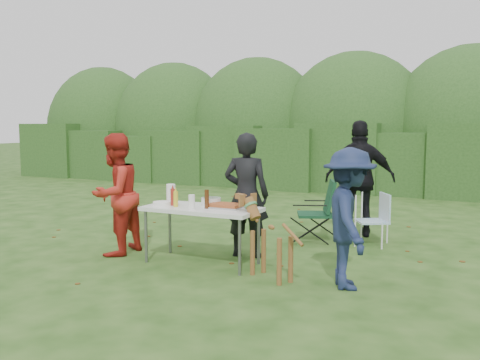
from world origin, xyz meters
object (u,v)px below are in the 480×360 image
at_px(folding_table, 202,211).
at_px(camping_chair, 315,211).
at_px(dog, 271,240).
at_px(person_red_jacket, 115,194).
at_px(ketchup_bottle, 173,197).
at_px(beer_bottle, 207,199).
at_px(child, 349,218).
at_px(mustard_bottle, 176,199).
at_px(person_black_puffy, 360,179).
at_px(lawn_chair, 372,219).
at_px(paper_towel_roll, 171,194).
at_px(person_cook, 246,195).

height_order(folding_table, camping_chair, camping_chair).
bearing_deg(dog, folding_table, 15.70).
distance_m(person_red_jacket, ketchup_bottle, 0.90).
height_order(person_red_jacket, beer_bottle, person_red_jacket).
bearing_deg(camping_chair, dog, 71.18).
distance_m(child, mustard_bottle, 2.27).
xyz_separation_m(person_black_puffy, child, (0.48, -2.69, -0.16)).
bearing_deg(beer_bottle, child, -2.96).
relative_size(person_black_puffy, child, 1.21).
relative_size(camping_chair, lawn_chair, 1.22).
bearing_deg(lawn_chair, paper_towel_roll, 8.32).
xyz_separation_m(person_cook, paper_towel_roll, (-0.91, -0.47, 0.02)).
bearing_deg(paper_towel_roll, folding_table, -11.18).
xyz_separation_m(lawn_chair, paper_towel_roll, (-2.32, -1.89, 0.48)).
bearing_deg(child, lawn_chair, -19.21).
xyz_separation_m(person_black_puffy, paper_towel_roll, (-2.01, -2.43, -0.07)).
bearing_deg(ketchup_bottle, beer_bottle, -1.37).
bearing_deg(camping_chair, person_black_puffy, -149.36).
relative_size(child, mustard_bottle, 7.77).
xyz_separation_m(mustard_bottle, ketchup_bottle, (-0.09, 0.07, 0.01)).
bearing_deg(paper_towel_roll, person_cook, 27.41).
height_order(camping_chair, beer_bottle, beer_bottle).
bearing_deg(ketchup_bottle, person_black_puffy, 53.95).
relative_size(person_red_jacket, lawn_chair, 2.14).
height_order(folding_table, dog, dog).
relative_size(person_black_puffy, paper_towel_roll, 7.21).
xyz_separation_m(camping_chair, mustard_bottle, (-1.26, -1.96, 0.36)).
distance_m(ketchup_bottle, paper_towel_roll, 0.20).
bearing_deg(ketchup_bottle, person_cook, 38.90).
bearing_deg(mustard_bottle, ketchup_bottle, 142.28).
height_order(person_cook, ketchup_bottle, person_cook).
height_order(ketchup_bottle, beer_bottle, beer_bottle).
xyz_separation_m(person_red_jacket, ketchup_bottle, (0.90, 0.06, 0.01)).
bearing_deg(paper_towel_roll, person_black_puffy, 50.35).
distance_m(beer_bottle, paper_towel_roll, 0.67).
xyz_separation_m(folding_table, paper_towel_roll, (-0.54, 0.11, 0.18)).
distance_m(lawn_chair, beer_bottle, 2.69).
relative_size(child, camping_chair, 1.61).
distance_m(person_cook, ketchup_bottle, 1.00).
height_order(folding_table, ketchup_bottle, ketchup_bottle).
bearing_deg(lawn_chair, ketchup_bottle, 12.22).
distance_m(folding_table, child, 1.96).
relative_size(dog, beer_bottle, 4.08).
relative_size(dog, paper_towel_roll, 3.76).
bearing_deg(ketchup_bottle, dog, -6.95).
distance_m(mustard_bottle, beer_bottle, 0.43).
relative_size(folding_table, mustard_bottle, 7.50).
bearing_deg(folding_table, person_red_jacket, -175.38).
relative_size(person_black_puffy, mustard_bottle, 9.37).
bearing_deg(lawn_chair, child, 63.77).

